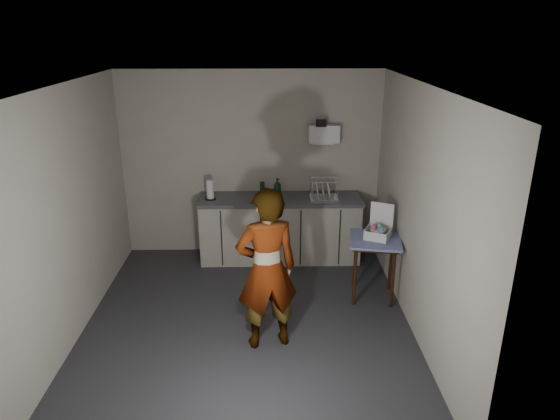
{
  "coord_description": "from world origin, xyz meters",
  "views": [
    {
      "loc": [
        0.25,
        -4.78,
        3.13
      ],
      "look_at": [
        0.37,
        0.45,
        1.19
      ],
      "focal_mm": 32.0,
      "sensor_mm": 36.0,
      "label": 1
    }
  ],
  "objects_px": {
    "dish_rack": "(323,194)",
    "bakery_box": "(378,230)",
    "soap_bottle": "(277,189)",
    "dark_bottle": "(262,190)",
    "soda_can": "(271,194)",
    "standing_man": "(267,270)",
    "kitchen_counter": "(280,230)",
    "side_table": "(375,247)",
    "paper_towel": "(210,190)"
  },
  "relations": [
    {
      "from": "dish_rack",
      "to": "bakery_box",
      "type": "xyz_separation_m",
      "value": [
        0.55,
        -1.02,
        -0.12
      ]
    },
    {
      "from": "soap_bottle",
      "to": "dark_bottle",
      "type": "xyz_separation_m",
      "value": [
        -0.2,
        0.06,
        -0.04
      ]
    },
    {
      "from": "soda_can",
      "to": "bakery_box",
      "type": "relative_size",
      "value": 0.29
    },
    {
      "from": "soda_can",
      "to": "bakery_box",
      "type": "distance_m",
      "value": 1.65
    },
    {
      "from": "standing_man",
      "to": "dark_bottle",
      "type": "height_order",
      "value": "standing_man"
    },
    {
      "from": "dark_bottle",
      "to": "bakery_box",
      "type": "height_order",
      "value": "bakery_box"
    },
    {
      "from": "kitchen_counter",
      "to": "dish_rack",
      "type": "distance_m",
      "value": 0.8
    },
    {
      "from": "side_table",
      "to": "dark_bottle",
      "type": "height_order",
      "value": "dark_bottle"
    },
    {
      "from": "soap_bottle",
      "to": "bakery_box",
      "type": "distance_m",
      "value": 1.57
    },
    {
      "from": "standing_man",
      "to": "soap_bottle",
      "type": "xyz_separation_m",
      "value": [
        0.14,
        2.0,
        0.2
      ]
    },
    {
      "from": "standing_man",
      "to": "soap_bottle",
      "type": "distance_m",
      "value": 2.02
    },
    {
      "from": "kitchen_counter",
      "to": "dish_rack",
      "type": "relative_size",
      "value": 5.83
    },
    {
      "from": "kitchen_counter",
      "to": "standing_man",
      "type": "height_order",
      "value": "standing_man"
    },
    {
      "from": "bakery_box",
      "to": "dark_bottle",
      "type": "bearing_deg",
      "value": 168.31
    },
    {
      "from": "standing_man",
      "to": "side_table",
      "type": "bearing_deg",
      "value": -158.25
    },
    {
      "from": "soap_bottle",
      "to": "bakery_box",
      "type": "relative_size",
      "value": 0.74
    },
    {
      "from": "standing_man",
      "to": "dark_bottle",
      "type": "xyz_separation_m",
      "value": [
        -0.07,
        2.06,
        0.16
      ]
    },
    {
      "from": "paper_towel",
      "to": "bakery_box",
      "type": "bearing_deg",
      "value": -26.12
    },
    {
      "from": "kitchen_counter",
      "to": "paper_towel",
      "type": "bearing_deg",
      "value": -178.03
    },
    {
      "from": "dish_rack",
      "to": "bakery_box",
      "type": "height_order",
      "value": "dish_rack"
    },
    {
      "from": "dark_bottle",
      "to": "bakery_box",
      "type": "xyz_separation_m",
      "value": [
        1.38,
        -1.07,
        -0.16
      ]
    },
    {
      "from": "paper_towel",
      "to": "bakery_box",
      "type": "xyz_separation_m",
      "value": [
        2.09,
        -1.03,
        -0.18
      ]
    },
    {
      "from": "side_table",
      "to": "dish_rack",
      "type": "relative_size",
      "value": 2.0
    },
    {
      "from": "dish_rack",
      "to": "kitchen_counter",
      "type": "bearing_deg",
      "value": 176.31
    },
    {
      "from": "soap_bottle",
      "to": "dark_bottle",
      "type": "relative_size",
      "value": 1.32
    },
    {
      "from": "soap_bottle",
      "to": "dark_bottle",
      "type": "bearing_deg",
      "value": 164.24
    },
    {
      "from": "soap_bottle",
      "to": "paper_towel",
      "type": "bearing_deg",
      "value": 179.39
    },
    {
      "from": "kitchen_counter",
      "to": "dish_rack",
      "type": "bearing_deg",
      "value": -3.69
    },
    {
      "from": "soap_bottle",
      "to": "soda_can",
      "type": "height_order",
      "value": "soap_bottle"
    },
    {
      "from": "soda_can",
      "to": "bakery_box",
      "type": "bearing_deg",
      "value": -40.22
    },
    {
      "from": "paper_towel",
      "to": "dish_rack",
      "type": "xyz_separation_m",
      "value": [
        1.54,
        -0.01,
        -0.07
      ]
    },
    {
      "from": "soda_can",
      "to": "paper_towel",
      "type": "bearing_deg",
      "value": -177.26
    },
    {
      "from": "dish_rack",
      "to": "side_table",
      "type": "bearing_deg",
      "value": -64.7
    },
    {
      "from": "paper_towel",
      "to": "soda_can",
      "type": "bearing_deg",
      "value": 2.74
    },
    {
      "from": "paper_towel",
      "to": "bakery_box",
      "type": "distance_m",
      "value": 2.34
    },
    {
      "from": "kitchen_counter",
      "to": "dark_bottle",
      "type": "distance_m",
      "value": 0.64
    },
    {
      "from": "soap_bottle",
      "to": "bakery_box",
      "type": "xyz_separation_m",
      "value": [
        1.18,
        -1.02,
        -0.2
      ]
    },
    {
      "from": "standing_man",
      "to": "paper_towel",
      "type": "distance_m",
      "value": 2.16
    },
    {
      "from": "soap_bottle",
      "to": "dish_rack",
      "type": "distance_m",
      "value": 0.64
    },
    {
      "from": "dark_bottle",
      "to": "bakery_box",
      "type": "distance_m",
      "value": 1.76
    },
    {
      "from": "standing_man",
      "to": "soap_bottle",
      "type": "height_order",
      "value": "standing_man"
    },
    {
      "from": "soap_bottle",
      "to": "kitchen_counter",
      "type": "bearing_deg",
      "value": 47.05
    },
    {
      "from": "kitchen_counter",
      "to": "soda_can",
      "type": "xyz_separation_m",
      "value": [
        -0.12,
        0.01,
        0.54
      ]
    },
    {
      "from": "side_table",
      "to": "paper_towel",
      "type": "distance_m",
      "value": 2.35
    },
    {
      "from": "standing_man",
      "to": "bakery_box",
      "type": "xyz_separation_m",
      "value": [
        1.32,
        0.99,
        0.0
      ]
    },
    {
      "from": "paper_towel",
      "to": "dark_bottle",
      "type": "bearing_deg",
      "value": 3.87
    },
    {
      "from": "soap_bottle",
      "to": "paper_towel",
      "type": "height_order",
      "value": "soap_bottle"
    },
    {
      "from": "soda_can",
      "to": "dark_bottle",
      "type": "bearing_deg",
      "value": 176.21
    },
    {
      "from": "side_table",
      "to": "paper_towel",
      "type": "height_order",
      "value": "paper_towel"
    },
    {
      "from": "side_table",
      "to": "dark_bottle",
      "type": "bearing_deg",
      "value": 149.67
    }
  ]
}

